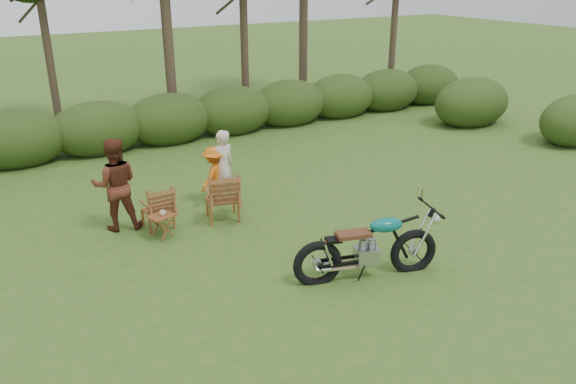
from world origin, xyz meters
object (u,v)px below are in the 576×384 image
lawn_chair_left (159,227)px  child (215,203)px  side_table (162,227)px  cup (163,213)px  motorcycle (365,276)px  adult_b (121,228)px  lawn_chair_right (223,219)px  adult_a (224,202)px

lawn_chair_left → child: bearing=-161.6°
side_table → cup: 0.28m
lawn_chair_left → cup: size_ratio=7.87×
motorcycle → adult_b: (-2.99, 3.85, 0.00)m
adult_b → child: size_ratio=1.43×
lawn_chair_right → adult_a: adult_a is taller
side_table → child: bearing=34.6°
adult_a → adult_b: bearing=-10.7°
motorcycle → adult_b: 4.87m
motorcycle → lawn_chair_right: 3.40m
lawn_chair_left → adult_a: (1.61, 0.50, 0.00)m
side_table → child: size_ratio=0.37×
lawn_chair_left → cup: 0.73m
child → motorcycle: bearing=68.4°
lawn_chair_right → cup: (-1.29, -0.23, 0.51)m
lawn_chair_right → lawn_chair_left: size_ratio=1.16×
side_table → child: (1.51, 1.04, -0.23)m
motorcycle → cup: motorcycle is taller
adult_b → cup: bearing=138.7°
adult_a → child: (-0.19, 0.04, 0.00)m
lawn_chair_right → lawn_chair_left: 1.27m
side_table → adult_b: adult_b is taller
lawn_chair_right → side_table: bearing=22.8°
cup → adult_b: 1.17m
cup → adult_b: (-0.60, 0.86, -0.51)m
motorcycle → adult_a: size_ratio=1.45×
lawn_chair_left → side_table: (-0.09, -0.50, 0.23)m
cup → side_table: bearing=155.7°
side_table → child: 1.85m
motorcycle → cup: size_ratio=20.85×
cup → adult_b: adult_b is taller
adult_b → side_table: bearing=137.6°
lawn_chair_right → adult_a: 0.87m
motorcycle → cup: 3.85m
motorcycle → adult_b: size_ratio=1.29×
lawn_chair_right → adult_b: 1.99m
adult_a → child: size_ratio=1.27×
side_table → cup: size_ratio=4.23×
lawn_chair_left → adult_b: size_ratio=0.49×
adult_a → child: bearing=-25.4°
motorcycle → lawn_chair_left: bearing=139.4°
motorcycle → side_table: 3.86m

